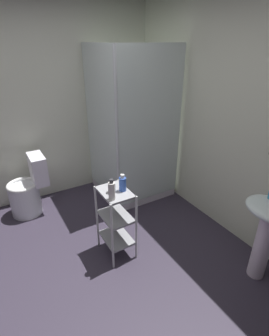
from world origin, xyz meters
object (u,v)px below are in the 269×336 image
pedestal_sink (268,225)px  lotion_bottle_white (112,191)px  shampoo_bottle_blue (123,184)px  rinse_cup (112,188)px  storage_cart (116,217)px  shower_stall (129,165)px  toilet (28,191)px

pedestal_sink → lotion_bottle_white: bearing=-127.6°
lotion_bottle_white → shampoo_bottle_blue: bearing=119.5°
lotion_bottle_white → rinse_cup: 0.13m
storage_cart → lotion_bottle_white: size_ratio=3.66×
shower_stall → lotion_bottle_white: 1.36m
pedestal_sink → toilet: (-2.15, -1.63, -0.26)m
storage_cart → toilet: bearing=-152.4°
pedestal_sink → storage_cart: (-0.94, -1.00, -0.14)m
toilet → rinse_cup: rinse_cup is taller
rinse_cup → lotion_bottle_white: bearing=-25.7°
toilet → storage_cart: size_ratio=1.03×
shower_stall → storage_cart: shower_stall is taller
pedestal_sink → shampoo_bottle_blue: size_ratio=4.82×
pedestal_sink → lotion_bottle_white: (-0.84, -1.09, 0.25)m
shampoo_bottle_blue → toilet: bearing=-150.2°
shower_stall → toilet: 1.36m
rinse_cup → shower_stall: bearing=142.7°
pedestal_sink → toilet: size_ratio=1.07×
storage_cart → shampoo_bottle_blue: shampoo_bottle_blue is taller
shampoo_bottle_blue → rinse_cup: shampoo_bottle_blue is taller
shower_stall → shampoo_bottle_blue: size_ratio=11.89×
lotion_bottle_white → pedestal_sink: bearing=52.4°
shower_stall → storage_cart: size_ratio=2.70×
lotion_bottle_white → rinse_cup: bearing=154.3°
storage_cart → shower_stall: bearing=143.9°
shower_stall → lotion_bottle_white: (1.06, -0.78, 0.37)m
toilet → shampoo_bottle_blue: 1.50m
lotion_bottle_white → storage_cart: bearing=143.3°
pedestal_sink → storage_cart: 1.39m
shower_stall → toilet: size_ratio=2.63×
storage_cart → rinse_cup: size_ratio=8.40×
pedestal_sink → shower_stall: bearing=-170.7°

